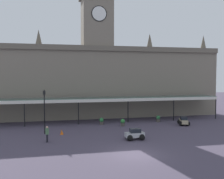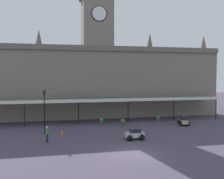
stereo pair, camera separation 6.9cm
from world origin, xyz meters
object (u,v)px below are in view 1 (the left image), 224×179
(car_beige_sedan, at_px, (184,121))
(planter_near_kerb, at_px, (158,119))
(pedestrian_crossing_forecourt, at_px, (47,133))
(victorian_lamppost, at_px, (44,107))
(car_silver_sedan, at_px, (135,135))
(traffic_cone, at_px, (62,132))
(planter_by_canopy, at_px, (123,122))
(planter_forecourt_centre, at_px, (101,121))

(car_beige_sedan, xyz_separation_m, planter_near_kerb, (-2.53, 2.97, -0.01))
(pedestrian_crossing_forecourt, xyz_separation_m, victorian_lamppost, (-0.41, 3.88, 2.33))
(car_silver_sedan, height_order, planter_near_kerb, car_silver_sedan)
(car_silver_sedan, relative_size, planter_near_kerb, 2.15)
(traffic_cone, bearing_deg, planter_by_canopy, 22.02)
(victorian_lamppost, distance_m, planter_by_canopy, 10.89)
(planter_near_kerb, bearing_deg, pedestrian_crossing_forecourt, -152.36)
(victorian_lamppost, distance_m, planter_near_kerb, 16.94)
(planter_by_canopy, bearing_deg, planter_forecourt_centre, 149.97)
(planter_by_canopy, bearing_deg, car_silver_sedan, -94.62)
(pedestrian_crossing_forecourt, distance_m, planter_forecourt_centre, 10.72)
(car_beige_sedan, xyz_separation_m, pedestrian_crossing_forecourt, (-18.26, -5.27, 0.41))
(car_beige_sedan, distance_m, traffic_cone, 16.85)
(car_silver_sedan, bearing_deg, planter_by_canopy, 85.38)
(pedestrian_crossing_forecourt, distance_m, victorian_lamppost, 4.54)
(car_beige_sedan, distance_m, planter_forecourt_centre, 11.46)
(car_beige_sedan, relative_size, planter_near_kerb, 2.30)
(car_silver_sedan, distance_m, car_beige_sedan, 10.98)
(car_beige_sedan, bearing_deg, victorian_lamppost, -175.76)
(planter_forecourt_centre, bearing_deg, traffic_cone, -138.80)
(victorian_lamppost, xyz_separation_m, planter_by_canopy, (10.22, 2.57, -2.75))
(planter_near_kerb, height_order, planter_forecourt_centre, same)
(pedestrian_crossing_forecourt, relative_size, victorian_lamppost, 0.32)
(traffic_cone, height_order, planter_by_canopy, planter_by_canopy)
(victorian_lamppost, bearing_deg, pedestrian_crossing_forecourt, -83.93)
(victorian_lamppost, xyz_separation_m, planter_near_kerb, (16.14, 4.35, -2.75))
(car_silver_sedan, xyz_separation_m, victorian_lamppost, (-9.62, 4.83, 2.73))
(pedestrian_crossing_forecourt, distance_m, planter_by_canopy, 11.74)
(pedestrian_crossing_forecourt, height_order, planter_forecourt_centre, pedestrian_crossing_forecourt)
(victorian_lamppost, height_order, planter_forecourt_centre, victorian_lamppost)
(pedestrian_crossing_forecourt, distance_m, planter_near_kerb, 17.76)
(pedestrian_crossing_forecourt, relative_size, planter_by_canopy, 1.74)
(planter_near_kerb, relative_size, planter_forecourt_centre, 1.00)
(car_silver_sedan, distance_m, planter_near_kerb, 11.26)
(car_silver_sedan, xyz_separation_m, traffic_cone, (-7.66, 4.05, -0.21))
(traffic_cone, height_order, planter_forecourt_centre, planter_forecourt_centre)
(planter_near_kerb, distance_m, planter_by_canopy, 6.19)
(traffic_cone, xyz_separation_m, planter_near_kerb, (14.18, 5.13, 0.20))
(pedestrian_crossing_forecourt, xyz_separation_m, planter_near_kerb, (15.73, 8.24, -0.42))
(victorian_lamppost, relative_size, traffic_cone, 9.10)
(car_silver_sedan, distance_m, planter_forecourt_centre, 9.18)
(car_silver_sedan, relative_size, pedestrian_crossing_forecourt, 1.24)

